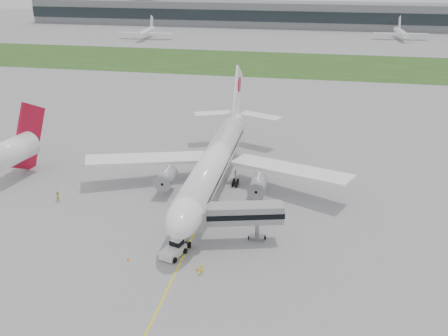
% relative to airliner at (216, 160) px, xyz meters
% --- Properties ---
extents(ground, '(600.00, 600.00, 0.00)m').
position_rel_airliner_xyz_m(ground, '(0.00, -4.87, -5.66)').
color(ground, gray).
rests_on(ground, ground).
extents(apron_markings, '(70.00, 70.00, 0.04)m').
position_rel_airliner_xyz_m(apron_markings, '(0.00, -9.87, -5.66)').
color(apron_markings, yellow).
rests_on(apron_markings, ground).
extents(grass_strip, '(600.00, 50.00, 0.02)m').
position_rel_airliner_xyz_m(grass_strip, '(0.00, 115.13, -5.65)').
color(grass_strip, '#27491B').
rests_on(grass_strip, ground).
extents(terminal_building, '(320.00, 22.30, 14.00)m').
position_rel_airliner_xyz_m(terminal_building, '(0.00, 225.00, 1.34)').
color(terminal_building, slate).
rests_on(terminal_building, ground).
extents(control_tower, '(12.00, 12.00, 56.00)m').
position_rel_airliner_xyz_m(control_tower, '(-90.00, 227.13, -5.66)').
color(control_tower, slate).
rests_on(control_tower, ground).
extents(airliner, '(48.13, 53.95, 17.88)m').
position_rel_airliner_xyz_m(airliner, '(0.00, 0.00, 0.00)').
color(airliner, white).
rests_on(airliner, ground).
extents(pushback_tug, '(3.57, 4.42, 2.02)m').
position_rel_airliner_xyz_m(pushback_tug, '(-1.38, -22.10, -4.73)').
color(pushback_tug, silver).
rests_on(pushback_tug, ground).
extents(jet_bridge, '(13.11, 6.79, 6.19)m').
position_rel_airliner_xyz_m(jet_bridge, '(6.24, -17.24, -1.08)').
color(jet_bridge, gray).
rests_on(jet_bridge, ground).
extents(safety_cone_left, '(0.37, 0.37, 0.50)m').
position_rel_airliner_xyz_m(safety_cone_left, '(-7.17, -24.75, -5.41)').
color(safety_cone_left, orange).
rests_on(safety_cone_left, ground).
extents(safety_cone_right, '(0.39, 0.39, 0.54)m').
position_rel_airliner_xyz_m(safety_cone_right, '(2.74, -25.24, -5.39)').
color(safety_cone_right, orange).
rests_on(safety_cone_right, ground).
extents(ground_crew_near, '(0.59, 0.39, 1.61)m').
position_rel_airliner_xyz_m(ground_crew_near, '(3.44, -25.89, -4.86)').
color(ground_crew_near, yellow).
rests_on(ground_crew_near, ground).
extents(ground_crew_far, '(0.90, 1.04, 1.86)m').
position_rel_airliner_xyz_m(ground_crew_far, '(-25.36, -9.75, -4.73)').
color(ground_crew_far, yellow).
rests_on(ground_crew_far, ground).
extents(neighbor_aircraft, '(6.46, 17.33, 14.00)m').
position_rel_airliner_xyz_m(neighbor_aircraft, '(-37.79, -2.12, -0.11)').
color(neighbor_aircraft, '#A30922').
rests_on(neighbor_aircraft, ground).
extents(distant_aircraft_left, '(28.07, 25.08, 10.27)m').
position_rel_airliner_xyz_m(distant_aircraft_left, '(-70.15, 165.16, -5.66)').
color(distant_aircraft_left, white).
rests_on(distant_aircraft_left, ground).
extents(distant_aircraft_right, '(28.26, 25.33, 10.22)m').
position_rel_airliner_xyz_m(distant_aircraft_right, '(55.21, 187.60, -5.66)').
color(distant_aircraft_right, white).
rests_on(distant_aircraft_right, ground).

